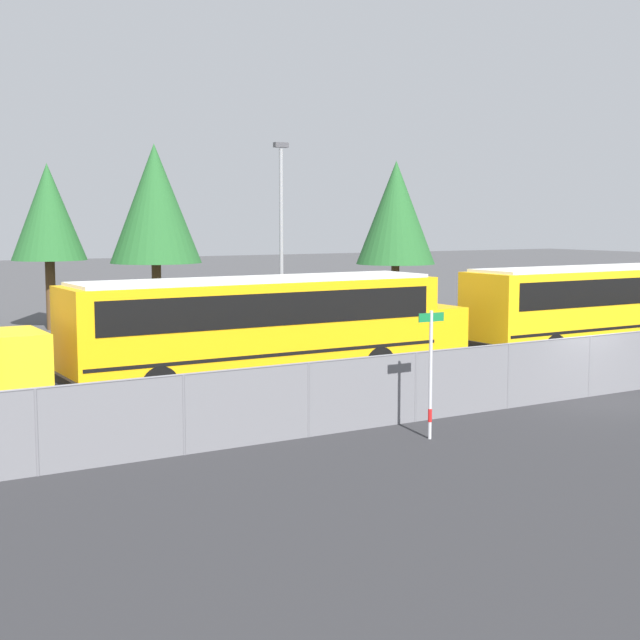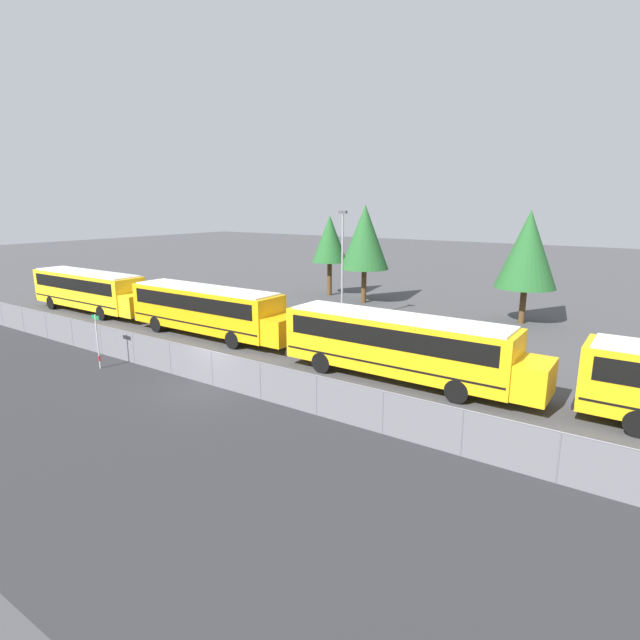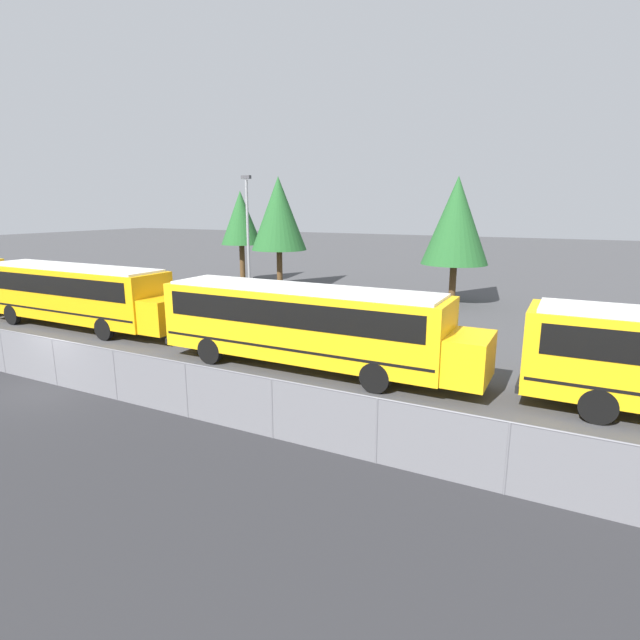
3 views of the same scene
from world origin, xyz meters
The scene contains 9 objects.
ground_plane centered at (0.00, 0.00, 0.00)m, with size 200.00×200.00×0.00m, color #424244.
fence centered at (0.00, 0.00, 0.89)m, with size 67.07×0.07×1.75m.
school_bus_1 centered at (-6.93, 6.30, 1.95)m, with size 13.04×2.62×3.26m.
school_bus_2 centered at (7.11, 5.72, 1.95)m, with size 13.04×2.62×3.26m.
street_sign centered at (-6.86, -1.57, 1.56)m, with size 0.70×0.09×2.94m.
light_pole centered at (-1.86, 14.65, 4.42)m, with size 0.60×0.24×8.08m.
tree_0 centered at (-8.91, 23.69, 5.31)m, with size 3.35×3.35×7.53m.
tree_1 centered at (9.11, 21.93, 5.37)m, with size 4.25×4.25×8.16m.
tree_2 centered at (-4.36, 22.29, 5.72)m, with size 4.23×4.23×8.50m.
Camera 1 is at (-19.21, -17.27, 4.93)m, focal length 50.00 mm.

